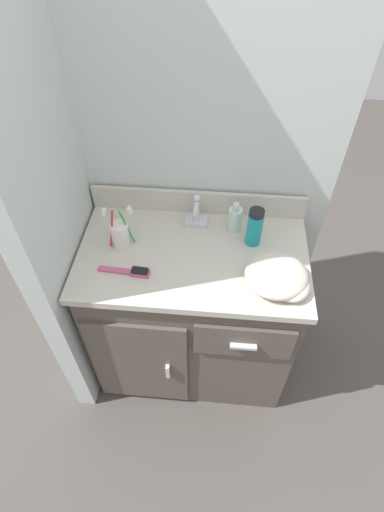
{
  "coord_description": "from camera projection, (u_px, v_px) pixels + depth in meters",
  "views": [
    {
      "loc": [
        0.09,
        -1.01,
        1.93
      ],
      "look_at": [
        0.0,
        -0.03,
        0.83
      ],
      "focal_mm": 28.0,
      "sensor_mm": 36.0,
      "label": 1
    }
  ],
  "objects": [
    {
      "name": "backsplash",
      "position": [
        198.0,
        202.0,
        1.64
      ],
      "size": [
        0.88,
        0.02,
        0.1
      ],
      "color": "beige",
      "rests_on": "vanity"
    },
    {
      "name": "vanity",
      "position": [
        192.0,
        313.0,
        1.8
      ],
      "size": [
        0.88,
        0.53,
        0.81
      ],
      "color": "brown",
      "rests_on": "ground_plane"
    },
    {
      "name": "soap_dispenser",
      "position": [
        235.0,
        219.0,
        1.57
      ],
      "size": [
        0.05,
        0.06,
        0.13
      ],
      "color": "silver",
      "rests_on": "vanity"
    },
    {
      "name": "wall_back",
      "position": [
        200.0,
        143.0,
        1.5
      ],
      "size": [
        1.06,
        0.08,
        2.2
      ],
      "primitive_type": "cube",
      "color": "silver",
      "rests_on": "ground_plane"
    },
    {
      "name": "toothbrush_cup",
      "position": [
        120.0,
        234.0,
        1.51
      ],
      "size": [
        0.1,
        0.07,
        0.19
      ],
      "color": "white",
      "rests_on": "vanity"
    },
    {
      "name": "ground_plane",
      "position": [
        192.0,
        357.0,
        2.12
      ],
      "size": [
        6.0,
        6.0,
        0.0
      ],
      "primitive_type": "plane",
      "color": "#4C4742"
    },
    {
      "name": "hairbrush",
      "position": [
        131.0,
        272.0,
        1.45
      ],
      "size": [
        0.19,
        0.04,
        0.03
      ],
      "rotation": [
        0.0,
        0.0,
        -0.07
      ],
      "color": "#C1517F",
      "rests_on": "vanity"
    },
    {
      "name": "wall_left",
      "position": [
        46.0,
        186.0,
        1.33
      ],
      "size": [
        0.08,
        0.59,
        2.2
      ],
      "primitive_type": "cube",
      "color": "silver",
      "rests_on": "ground_plane"
    },
    {
      "name": "sink_faucet",
      "position": [
        196.0,
        215.0,
        1.59
      ],
      "size": [
        0.09,
        0.09,
        0.14
      ],
      "color": "silver",
      "rests_on": "vanity"
    },
    {
      "name": "shaving_cream_can",
      "position": [
        255.0,
        227.0,
        1.5
      ],
      "size": [
        0.06,
        0.06,
        0.16
      ],
      "color": "teal",
      "rests_on": "vanity"
    },
    {
      "name": "hand_towel",
      "position": [
        280.0,
        277.0,
        1.39
      ],
      "size": [
        0.23,
        0.22,
        0.08
      ],
      "color": "beige",
      "rests_on": "vanity"
    }
  ]
}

